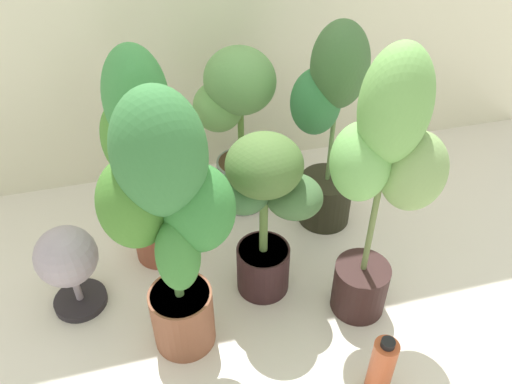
{
  "coord_description": "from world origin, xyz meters",
  "views": [
    {
      "loc": [
        -0.34,
        -1.1,
        1.43
      ],
      "look_at": [
        -0.01,
        0.19,
        0.34
      ],
      "focal_mm": 35.94,
      "sensor_mm": 36.0,
      "label": 1
    }
  ],
  "objects_px": {
    "potted_plant_front_right": "(383,175)",
    "floor_fan": "(68,261)",
    "potted_plant_back_left": "(139,142)",
    "potted_plant_front_left": "(169,215)",
    "potted_plant_center": "(266,204)",
    "potted_plant_back_right": "(328,121)",
    "potted_plant_back_center": "(236,117)",
    "nutrient_bottle": "(381,367)"
  },
  "relations": [
    {
      "from": "potted_plant_front_right",
      "to": "floor_fan",
      "type": "bearing_deg",
      "value": 164.75
    },
    {
      "from": "potted_plant_back_left",
      "to": "potted_plant_front_left",
      "type": "relative_size",
      "value": 0.93
    },
    {
      "from": "potted_plant_front_right",
      "to": "potted_plant_front_left",
      "type": "bearing_deg",
      "value": 178.6
    },
    {
      "from": "potted_plant_front_left",
      "to": "floor_fan",
      "type": "height_order",
      "value": "potted_plant_front_left"
    },
    {
      "from": "potted_plant_center",
      "to": "potted_plant_back_left",
      "type": "bearing_deg",
      "value": 143.63
    },
    {
      "from": "potted_plant_back_left",
      "to": "floor_fan",
      "type": "height_order",
      "value": "potted_plant_back_left"
    },
    {
      "from": "potted_plant_center",
      "to": "potted_plant_back_right",
      "type": "xyz_separation_m",
      "value": [
        0.31,
        0.29,
        0.08
      ]
    },
    {
      "from": "potted_plant_back_center",
      "to": "nutrient_bottle",
      "type": "xyz_separation_m",
      "value": [
        0.2,
        -0.96,
        -0.3
      ]
    },
    {
      "from": "potted_plant_back_left",
      "to": "potted_plant_back_center",
      "type": "relative_size",
      "value": 1.21
    },
    {
      "from": "potted_plant_back_right",
      "to": "nutrient_bottle",
      "type": "xyz_separation_m",
      "value": [
        -0.1,
        -0.77,
        -0.35
      ]
    },
    {
      "from": "potted_plant_back_right",
      "to": "floor_fan",
      "type": "relative_size",
      "value": 2.51
    },
    {
      "from": "potted_plant_back_right",
      "to": "potted_plant_center",
      "type": "bearing_deg",
      "value": -136.87
    },
    {
      "from": "potted_plant_back_left",
      "to": "potted_plant_back_center",
      "type": "height_order",
      "value": "potted_plant_back_left"
    },
    {
      "from": "potted_plant_front_left",
      "to": "potted_plant_back_left",
      "type": "bearing_deg",
      "value": 96.5
    },
    {
      "from": "floor_fan",
      "to": "potted_plant_front_left",
      "type": "bearing_deg",
      "value": -146.97
    },
    {
      "from": "potted_plant_back_center",
      "to": "floor_fan",
      "type": "relative_size",
      "value": 2.09
    },
    {
      "from": "potted_plant_back_center",
      "to": "potted_plant_back_left",
      "type": "bearing_deg",
      "value": -149.04
    },
    {
      "from": "nutrient_bottle",
      "to": "potted_plant_back_right",
      "type": "bearing_deg",
      "value": 82.81
    },
    {
      "from": "potted_plant_back_left",
      "to": "nutrient_bottle",
      "type": "height_order",
      "value": "potted_plant_back_left"
    },
    {
      "from": "potted_plant_center",
      "to": "potted_plant_front_left",
      "type": "relative_size",
      "value": 0.7
    },
    {
      "from": "potted_plant_front_right",
      "to": "potted_plant_back_left",
      "type": "height_order",
      "value": "potted_plant_front_right"
    },
    {
      "from": "potted_plant_front_right",
      "to": "nutrient_bottle",
      "type": "relative_size",
      "value": 4.02
    },
    {
      "from": "potted_plant_front_right",
      "to": "potted_plant_front_left",
      "type": "distance_m",
      "value": 0.6
    },
    {
      "from": "potted_plant_back_center",
      "to": "potted_plant_front_right",
      "type": "bearing_deg",
      "value": -67.25
    },
    {
      "from": "potted_plant_center",
      "to": "potted_plant_front_right",
      "type": "bearing_deg",
      "value": -30.41
    },
    {
      "from": "floor_fan",
      "to": "potted_plant_back_left",
      "type": "bearing_deg",
      "value": -79.34
    },
    {
      "from": "floor_fan",
      "to": "potted_plant_back_center",
      "type": "bearing_deg",
      "value": -79.9
    },
    {
      "from": "potted_plant_back_right",
      "to": "potted_plant_back_left",
      "type": "bearing_deg",
      "value": -177.19
    },
    {
      "from": "potted_plant_back_left",
      "to": "nutrient_bottle",
      "type": "distance_m",
      "value": 1.01
    },
    {
      "from": "potted_plant_back_right",
      "to": "nutrient_bottle",
      "type": "relative_size",
      "value": 3.52
    },
    {
      "from": "potted_plant_center",
      "to": "potted_plant_back_left",
      "type": "height_order",
      "value": "potted_plant_back_left"
    },
    {
      "from": "floor_fan",
      "to": "potted_plant_back_right",
      "type": "bearing_deg",
      "value": -98.84
    },
    {
      "from": "nutrient_bottle",
      "to": "floor_fan",
      "type": "bearing_deg",
      "value": 147.05
    },
    {
      "from": "potted_plant_front_left",
      "to": "floor_fan",
      "type": "bearing_deg",
      "value": 144.32
    },
    {
      "from": "potted_plant_back_left",
      "to": "potted_plant_front_left",
      "type": "height_order",
      "value": "potted_plant_front_left"
    },
    {
      "from": "potted_plant_front_right",
      "to": "potted_plant_back_center",
      "type": "xyz_separation_m",
      "value": [
        -0.27,
        0.65,
        -0.15
      ]
    },
    {
      "from": "potted_plant_center",
      "to": "potted_plant_front_right",
      "type": "relative_size",
      "value": 0.66
    },
    {
      "from": "potted_plant_back_left",
      "to": "potted_plant_front_left",
      "type": "bearing_deg",
      "value": -83.5
    },
    {
      "from": "potted_plant_back_center",
      "to": "potted_plant_center",
      "type": "bearing_deg",
      "value": -91.81
    },
    {
      "from": "potted_plant_front_right",
      "to": "potted_plant_back_right",
      "type": "distance_m",
      "value": 0.48
    },
    {
      "from": "potted_plant_back_left",
      "to": "nutrient_bottle",
      "type": "xyz_separation_m",
      "value": [
        0.57,
        -0.73,
        -0.39
      ]
    },
    {
      "from": "potted_plant_back_left",
      "to": "floor_fan",
      "type": "distance_m",
      "value": 0.45
    }
  ]
}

